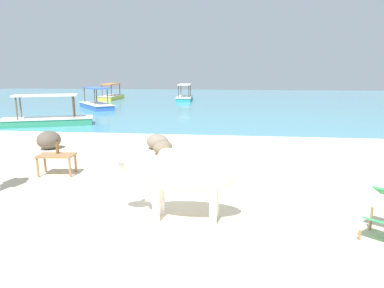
{
  "coord_description": "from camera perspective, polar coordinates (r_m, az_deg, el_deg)",
  "views": [
    {
      "loc": [
        1.07,
        -4.88,
        2.21
      ],
      "look_at": [
        0.12,
        3.0,
        0.55
      ],
      "focal_mm": 31.99,
      "sensor_mm": 36.0,
      "label": 1
    }
  ],
  "objects": [
    {
      "name": "shore_rock_medium",
      "position": [
        10.69,
        -22.75,
        0.62
      ],
      "size": [
        0.86,
        0.89,
        0.53
      ],
      "primitive_type": "ellipsoid",
      "rotation": [
        0.0,
        0.0,
        1.1
      ],
      "color": "brown",
      "rests_on": "sand_beach"
    },
    {
      "name": "sand_beach",
      "position": [
        5.45,
        -5.15,
        -11.93
      ],
      "size": [
        18.0,
        14.0,
        0.04
      ],
      "primitive_type": "cube",
      "color": "beige",
      "rests_on": "ground"
    },
    {
      "name": "boat_blue",
      "position": [
        22.12,
        -15.7,
        6.42
      ],
      "size": [
        3.21,
        3.58,
        1.29
      ],
      "rotation": [
        0.0,
        0.0,
        2.25
      ],
      "color": "#3866B7",
      "rests_on": "water_surface"
    },
    {
      "name": "boat_yellow",
      "position": [
        29.7,
        -13.27,
        7.82
      ],
      "size": [
        1.22,
        3.69,
        1.29
      ],
      "rotation": [
        0.0,
        0.0,
        4.73
      ],
      "color": "gold",
      "rests_on": "water_surface"
    },
    {
      "name": "shore_rock_large",
      "position": [
        9.23,
        -4.9,
        -0.56
      ],
      "size": [
        0.6,
        0.67,
        0.4
      ],
      "primitive_type": "ellipsoid",
      "rotation": [
        0.0,
        0.0,
        1.4
      ],
      "color": "#756651",
      "rests_on": "sand_beach"
    },
    {
      "name": "water_surface",
      "position": [
        26.99,
        4.61,
        7.1
      ],
      "size": [
        60.0,
        36.0,
        0.03
      ],
      "primitive_type": "cube",
      "color": "teal",
      "rests_on": "ground"
    },
    {
      "name": "boat_green",
      "position": [
        15.77,
        -22.92,
        3.91
      ],
      "size": [
        3.84,
        2.46,
        1.29
      ],
      "rotation": [
        0.0,
        0.0,
        0.39
      ],
      "color": "#338E66",
      "rests_on": "water_surface"
    },
    {
      "name": "low_bench_table",
      "position": [
        7.91,
        -21.66,
        -2.17
      ],
      "size": [
        0.81,
        0.52,
        0.45
      ],
      "rotation": [
        0.0,
        0.0,
        0.12
      ],
      "color": "olive",
      "rests_on": "sand_beach"
    },
    {
      "name": "boat_teal",
      "position": [
        27.52,
        -1.24,
        7.84
      ],
      "size": [
        1.41,
        3.74,
        1.29
      ],
      "rotation": [
        0.0,
        0.0,
        1.64
      ],
      "color": "teal",
      "rests_on": "water_surface"
    },
    {
      "name": "cow",
      "position": [
        5.05,
        -1.62,
        -4.88
      ],
      "size": [
        1.93,
        0.63,
        1.09
      ],
      "rotation": [
        0.0,
        0.0,
        3.1
      ],
      "color": "silver",
      "rests_on": "sand_beach"
    },
    {
      "name": "bottle",
      "position": [
        7.95,
        -21.53,
        -0.65
      ],
      "size": [
        0.07,
        0.07,
        0.3
      ],
      "color": "brown",
      "rests_on": "low_bench_table"
    },
    {
      "name": "shore_rock_small",
      "position": [
        9.88,
        -5.77,
        0.39
      ],
      "size": [
        0.9,
        0.85,
        0.44
      ],
      "primitive_type": "ellipsoid",
      "rotation": [
        0.0,
        0.0,
        2.58
      ],
      "color": "gray",
      "rests_on": "sand_beach"
    }
  ]
}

